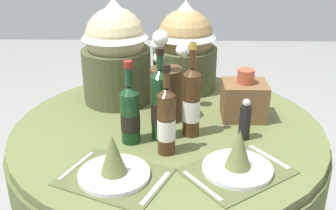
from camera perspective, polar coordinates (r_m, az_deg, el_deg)
dining_table at (r=1.78m, az=-0.02°, el=-6.99°), size 1.31×1.31×0.73m
place_setting_left at (r=1.37m, az=-7.61°, el=-8.39°), size 0.42×0.38×0.16m
place_setting_right at (r=1.41m, az=9.79°, el=-7.55°), size 0.43×0.41×0.16m
flower_vase at (r=1.72m, az=-0.24°, el=2.52°), size 0.17×0.21×0.40m
wine_bottle_left at (r=1.46m, az=-0.14°, el=-2.21°), size 0.07×0.07×0.34m
wine_bottle_centre at (r=1.55m, az=-1.07°, el=0.07°), size 0.07×0.07×0.37m
wine_bottle_right at (r=1.58m, az=3.30°, el=0.48°), size 0.07×0.07×0.38m
wine_bottle_rear at (r=1.54m, az=-5.32°, el=-1.19°), size 0.07×0.07×0.33m
pepper_mill at (r=1.60m, az=10.71°, el=-2.18°), size 0.04×0.04×0.17m
gift_tub_back_left at (r=1.89m, az=-7.34°, el=7.86°), size 0.32×0.32×0.48m
gift_tub_back_centre at (r=2.03m, az=2.41°, el=8.55°), size 0.32×0.32×0.44m
woven_basket_side_right at (r=1.78m, az=10.60°, el=0.85°), size 0.19×0.16×0.22m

